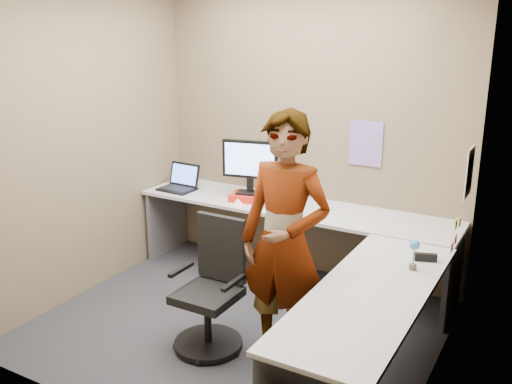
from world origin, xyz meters
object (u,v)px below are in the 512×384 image
Objects in this scene: desk at (309,251)px; person at (285,243)px; office_chair at (212,297)px; monitor at (250,162)px.

person is (0.10, -0.62, 0.31)m from desk.
office_chair is at bearing -169.61° from person.
monitor is at bearing 108.00° from office_chair.
monitor reaches higher than office_chair.
desk is 0.70m from person.
desk is at bearing 57.63° from office_chair.
person reaches higher than desk.
person is at bearing -62.99° from monitor.
monitor is 0.54× the size of office_chair.
desk is at bearing -44.83° from monitor.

